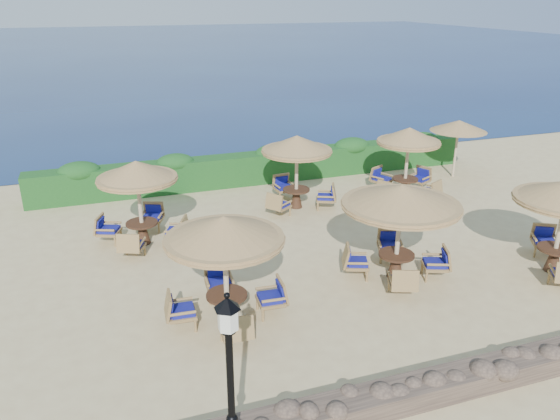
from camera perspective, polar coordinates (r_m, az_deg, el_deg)
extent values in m
plane|color=#CBB781|center=(16.25, 5.70, -4.69)|extent=(120.00, 120.00, 0.00)
plane|color=#0B1B47|center=(83.72, -15.19, 16.00)|extent=(160.00, 160.00, 0.00)
cube|color=#154218|center=(22.30, -1.87, 4.47)|extent=(18.00, 0.90, 1.20)
cube|color=brown|center=(11.65, 18.89, -16.38)|extent=(15.00, 0.65, 0.44)
cylinder|color=black|center=(8.63, -5.12, -19.18)|extent=(0.11, 0.11, 2.40)
cylinder|color=silver|center=(7.77, -5.47, -11.17)|extent=(0.30, 0.30, 0.36)
cone|color=black|center=(7.64, -5.54, -9.65)|extent=(0.40, 0.40, 0.18)
cylinder|color=#C6B18B|center=(23.90, 17.88, 5.86)|extent=(0.10, 0.10, 2.20)
cone|color=olive|center=(23.65, 18.18, 8.37)|extent=(2.30, 2.30, 0.45)
cylinder|color=#C6B18B|center=(12.60, -5.67, -6.79)|extent=(0.12, 0.12, 2.40)
cone|color=olive|center=(12.08, -5.88, -1.87)|extent=(2.74, 2.74, 0.55)
cylinder|color=olive|center=(12.20, -5.83, -3.07)|extent=(2.69, 2.69, 0.14)
cylinder|color=#402617|center=(12.85, -5.59, -8.83)|extent=(0.96, 0.96, 0.06)
cone|color=#402617|center=(13.03, -5.53, -10.16)|extent=(0.44, 0.44, 0.64)
cylinder|color=#C6B18B|center=(14.77, 12.23, -2.76)|extent=(0.12, 0.12, 2.40)
cone|color=olive|center=(14.33, 12.60, 1.54)|extent=(3.14, 3.14, 0.55)
cylinder|color=olive|center=(14.43, 12.51, 0.50)|extent=(3.07, 3.07, 0.14)
cylinder|color=#402617|center=(14.98, 12.08, -4.57)|extent=(0.96, 0.96, 0.06)
cone|color=#402617|center=(15.14, 11.97, -5.76)|extent=(0.44, 0.44, 0.64)
cylinder|color=#C6B18B|center=(16.58, 27.16, -2.00)|extent=(0.12, 0.12, 2.40)
cylinder|color=#402617|center=(16.78, 26.86, -3.63)|extent=(0.96, 0.96, 0.06)
cone|color=#402617|center=(16.92, 26.66, -4.71)|extent=(0.44, 0.44, 0.64)
cylinder|color=#C6B18B|center=(16.95, -14.41, 0.28)|extent=(0.12, 0.12, 2.40)
cone|color=olive|center=(16.57, -14.78, 4.09)|extent=(2.40, 2.40, 0.55)
cylinder|color=olive|center=(16.66, -14.69, 3.17)|extent=(2.35, 2.35, 0.14)
cylinder|color=#402617|center=(17.14, -14.25, -1.34)|extent=(0.96, 0.96, 0.06)
cone|color=#402617|center=(17.28, -14.14, -2.40)|extent=(0.44, 0.44, 0.64)
cylinder|color=#C6B18B|center=(19.31, 1.74, 3.60)|extent=(0.12, 0.12, 2.40)
cone|color=olive|center=(18.98, 1.78, 6.99)|extent=(2.49, 2.49, 0.55)
cylinder|color=olive|center=(19.05, 1.77, 6.18)|extent=(2.44, 2.44, 0.14)
cylinder|color=#402617|center=(19.48, 1.72, 2.15)|extent=(0.96, 0.96, 0.06)
cone|color=#402617|center=(19.60, 1.71, 1.18)|extent=(0.44, 0.44, 0.64)
cylinder|color=#C6B18B|center=(21.00, 13.07, 4.54)|extent=(0.12, 0.12, 2.40)
cone|color=olive|center=(20.70, 13.35, 7.66)|extent=(2.36, 2.36, 0.55)
cylinder|color=olive|center=(20.77, 13.28, 6.91)|extent=(2.31, 2.31, 0.14)
cylinder|color=#402617|center=(21.16, 12.95, 3.19)|extent=(0.96, 0.96, 0.06)
cone|color=#402617|center=(21.27, 12.88, 2.30)|extent=(0.44, 0.44, 0.64)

